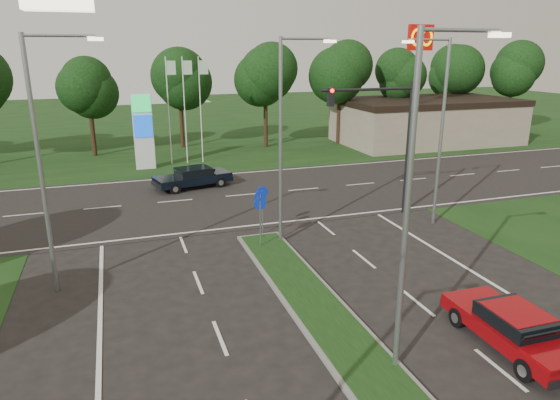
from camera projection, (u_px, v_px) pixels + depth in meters
name	position (u px, v px, depth m)	size (l,w,h in m)	color
verge_far	(168.00, 125.00, 58.09)	(160.00, 50.00, 0.02)	black
cross_road	(226.00, 197.00, 29.94)	(160.00, 12.00, 0.02)	black
commercial_building	(426.00, 121.00, 46.92)	(16.00, 9.00, 4.00)	gray
streetlight_median_near	(415.00, 191.00, 12.43)	(2.53, 0.22, 9.00)	gray
streetlight_median_far	(285.00, 132.00, 21.51)	(2.53, 0.22, 9.00)	gray
streetlight_left_far	(45.00, 154.00, 16.88)	(2.53, 0.22, 9.00)	gray
streetlight_right_far	(439.00, 123.00, 23.87)	(2.53, 0.22, 9.00)	gray
traffic_signal	(387.00, 128.00, 25.32)	(5.10, 0.42, 7.00)	black
median_signs	(261.00, 205.00, 22.54)	(1.16, 1.76, 2.38)	gray
gas_pylon	(146.00, 126.00, 36.08)	(5.80, 1.26, 8.00)	silver
mcdonalds_sign	(419.00, 56.00, 40.32)	(2.20, 0.47, 10.40)	silver
treeline_far	(184.00, 70.00, 42.46)	(6.00, 6.00, 9.90)	black
red_sedan	(514.00, 327.00, 14.64)	(1.91, 4.48, 1.23)	maroon
navy_sedan	(193.00, 177.00, 31.73)	(5.03, 2.93, 1.30)	black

